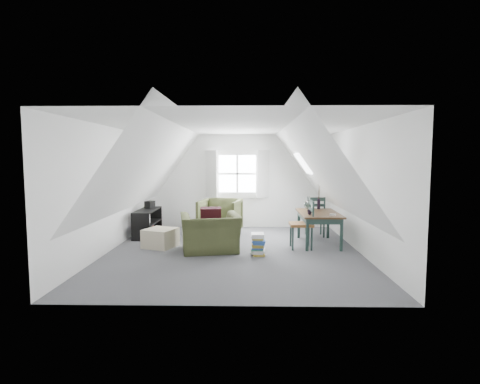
{
  "coord_description": "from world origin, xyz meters",
  "views": [
    {
      "loc": [
        0.28,
        -7.33,
        1.87
      ],
      "look_at": [
        0.12,
        0.6,
        1.15
      ],
      "focal_mm": 28.0,
      "sensor_mm": 36.0,
      "label": 1
    }
  ],
  "objects_px": {
    "dining_chair_near": "(303,223)",
    "magazine_stack": "(258,244)",
    "armchair_near": "(210,251)",
    "armchair_far": "(220,234)",
    "dining_table": "(319,217)",
    "ottoman": "(160,238)",
    "media_shelf": "(147,224)",
    "dining_chair_far": "(315,216)"
  },
  "relations": [
    {
      "from": "armchair_near",
      "to": "dining_table",
      "type": "height_order",
      "value": "dining_table"
    },
    {
      "from": "armchair_far",
      "to": "dining_chair_near",
      "type": "xyz_separation_m",
      "value": [
        1.82,
        -1.38,
        0.52
      ]
    },
    {
      "from": "dining_table",
      "to": "magazine_stack",
      "type": "height_order",
      "value": "dining_table"
    },
    {
      "from": "dining_chair_far",
      "to": "magazine_stack",
      "type": "bearing_deg",
      "value": 49.73
    },
    {
      "from": "armchair_near",
      "to": "armchair_far",
      "type": "distance_m",
      "value": 1.65
    },
    {
      "from": "dining_table",
      "to": "dining_chair_near",
      "type": "height_order",
      "value": "dining_chair_near"
    },
    {
      "from": "dining_chair_far",
      "to": "ottoman",
      "type": "bearing_deg",
      "value": 16.91
    },
    {
      "from": "ottoman",
      "to": "dining_table",
      "type": "height_order",
      "value": "dining_table"
    },
    {
      "from": "armchair_far",
      "to": "magazine_stack",
      "type": "relative_size",
      "value": 2.31
    },
    {
      "from": "dining_table",
      "to": "dining_chair_near",
      "type": "relative_size",
      "value": 1.39
    },
    {
      "from": "armchair_far",
      "to": "dining_table",
      "type": "height_order",
      "value": "dining_table"
    },
    {
      "from": "armchair_near",
      "to": "dining_table",
      "type": "bearing_deg",
      "value": -175.11
    },
    {
      "from": "dining_chair_far",
      "to": "media_shelf",
      "type": "bearing_deg",
      "value": -0.96
    },
    {
      "from": "dining_chair_near",
      "to": "magazine_stack",
      "type": "bearing_deg",
      "value": -62.48
    },
    {
      "from": "ottoman",
      "to": "dining_table",
      "type": "distance_m",
      "value": 3.42
    },
    {
      "from": "media_shelf",
      "to": "magazine_stack",
      "type": "distance_m",
      "value": 3.13
    },
    {
      "from": "ottoman",
      "to": "dining_chair_near",
      "type": "xyz_separation_m",
      "value": [
        2.98,
        -0.05,
        0.33
      ]
    },
    {
      "from": "dining_table",
      "to": "media_shelf",
      "type": "relative_size",
      "value": 1.11
    },
    {
      "from": "armchair_near",
      "to": "dining_chair_near",
      "type": "relative_size",
      "value": 1.15
    },
    {
      "from": "dining_table",
      "to": "dining_chair_near",
      "type": "xyz_separation_m",
      "value": [
        -0.4,
        -0.4,
        -0.08
      ]
    },
    {
      "from": "ottoman",
      "to": "armchair_far",
      "type": "bearing_deg",
      "value": 48.75
    },
    {
      "from": "armchair_far",
      "to": "media_shelf",
      "type": "distance_m",
      "value": 1.78
    },
    {
      "from": "media_shelf",
      "to": "dining_table",
      "type": "bearing_deg",
      "value": -11.75
    },
    {
      "from": "ottoman",
      "to": "magazine_stack",
      "type": "bearing_deg",
      "value": -16.59
    },
    {
      "from": "ottoman",
      "to": "media_shelf",
      "type": "bearing_deg",
      "value": 117.57
    },
    {
      "from": "media_shelf",
      "to": "magazine_stack",
      "type": "height_order",
      "value": "media_shelf"
    },
    {
      "from": "armchair_near",
      "to": "dining_chair_near",
      "type": "bearing_deg",
      "value": 176.72
    },
    {
      "from": "armchair_near",
      "to": "armchair_far",
      "type": "bearing_deg",
      "value": -104.14
    },
    {
      "from": "dining_chair_far",
      "to": "magazine_stack",
      "type": "distance_m",
      "value": 2.28
    },
    {
      "from": "armchair_near",
      "to": "dining_chair_near",
      "type": "distance_m",
      "value": 1.99
    },
    {
      "from": "dining_table",
      "to": "magazine_stack",
      "type": "bearing_deg",
      "value": -143.99
    },
    {
      "from": "dining_chair_near",
      "to": "magazine_stack",
      "type": "relative_size",
      "value": 2.39
    },
    {
      "from": "dining_chair_far",
      "to": "dining_chair_near",
      "type": "relative_size",
      "value": 0.96
    },
    {
      "from": "armchair_far",
      "to": "media_shelf",
      "type": "relative_size",
      "value": 0.78
    },
    {
      "from": "armchair_near",
      "to": "dining_chair_near",
      "type": "height_order",
      "value": "dining_chair_near"
    },
    {
      "from": "ottoman",
      "to": "media_shelf",
      "type": "xyz_separation_m",
      "value": [
        -0.58,
        1.11,
        0.09
      ]
    },
    {
      "from": "armchair_far",
      "to": "magazine_stack",
      "type": "distance_m",
      "value": 2.14
    },
    {
      "from": "armchair_near",
      "to": "ottoman",
      "type": "relative_size",
      "value": 1.97
    },
    {
      "from": "armchair_near",
      "to": "dining_chair_far",
      "type": "bearing_deg",
      "value": -159.33
    },
    {
      "from": "magazine_stack",
      "to": "dining_chair_far",
      "type": "bearing_deg",
      "value": 51.37
    },
    {
      "from": "armchair_near",
      "to": "magazine_stack",
      "type": "height_order",
      "value": "magazine_stack"
    },
    {
      "from": "armchair_far",
      "to": "dining_table",
      "type": "xyz_separation_m",
      "value": [
        2.22,
        -0.98,
        0.6
      ]
    }
  ]
}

